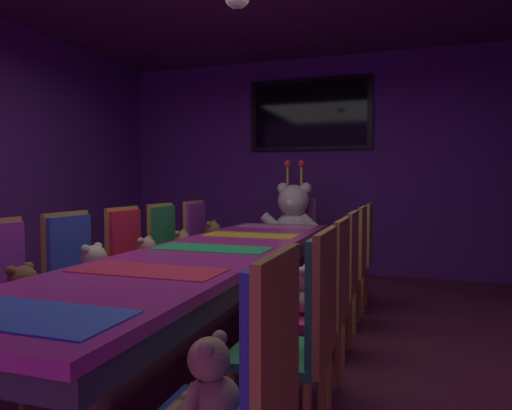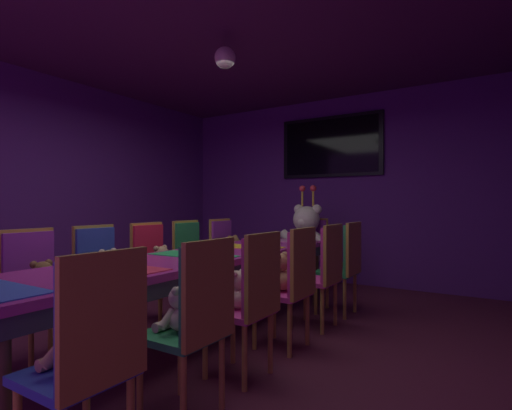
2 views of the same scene
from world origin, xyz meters
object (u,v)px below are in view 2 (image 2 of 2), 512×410
at_px(teddy_left_3, 162,263).
at_px(teddy_right_2, 236,292).
at_px(teddy_left_2, 110,270).
at_px(teddy_right_0, 73,343).
at_px(pendant_light, 225,58).
at_px(king_teddy_bear, 306,235).
at_px(chair_right_1, 199,310).
at_px(chair_left_4, 191,254).
at_px(teddy_right_3, 279,274).
at_px(teddy_right_1, 179,311).
at_px(chair_left_2, 99,269).
at_px(banquet_table, 193,265).
at_px(chair_right_0, 94,344).
at_px(chair_right_2, 253,291).
at_px(teddy_left_4, 200,256).
at_px(teddy_right_5, 334,260).
at_px(throne_chair, 312,247).
at_px(chair_left_3, 152,261).
at_px(chair_left_5, 225,249).
at_px(chair_right_4, 325,266).
at_px(chair_right_3, 295,276).
at_px(teddy_left_5, 234,250).
at_px(chair_right_5, 347,259).
at_px(chair_left_1, 32,280).
at_px(teddy_left_1, 43,283).
at_px(wall_tv, 331,147).

distance_m(teddy_left_3, teddy_right_2, 1.50).
distance_m(teddy_left_2, teddy_right_0, 1.81).
bearing_deg(teddy_right_2, teddy_left_3, -24.85).
bearing_deg(pendant_light, king_teddy_bear, 90.65).
bearing_deg(chair_right_1, teddy_right_0, 74.89).
distance_m(chair_left_4, teddy_right_3, 1.61).
xyz_separation_m(teddy_right_1, king_teddy_bear, (-0.69, 3.14, 0.20)).
bearing_deg(chair_left_2, banquet_table, 21.21).
xyz_separation_m(chair_right_0, chair_right_2, (0.02, 1.20, 0.00)).
xyz_separation_m(teddy_left_4, teddy_right_2, (1.37, -1.23, -0.01)).
bearing_deg(teddy_right_5, teddy_left_4, 23.81).
bearing_deg(throne_chair, teddy_left_3, -17.72).
height_order(chair_left_2, teddy_right_5, chair_left_2).
bearing_deg(chair_left_3, teddy_right_1, -38.34).
xyz_separation_m(chair_right_2, teddy_right_5, (-0.15, 1.83, -0.02)).
bearing_deg(teddy_right_0, chair_left_5, -64.26).
bearing_deg(teddy_left_2, banquet_table, 25.25).
xyz_separation_m(teddy_left_4, chair_right_4, (1.50, 0.04, 0.01)).
xyz_separation_m(chair_left_3, teddy_right_1, (1.51, -1.20, -0.03)).
relative_size(teddy_left_4, chair_right_3, 0.31).
xyz_separation_m(teddy_left_2, throne_chair, (0.68, 2.74, -0.00)).
height_order(teddy_left_3, chair_left_5, chair_left_5).
distance_m(chair_left_2, teddy_left_4, 1.23).
bearing_deg(teddy_left_5, throne_chair, 53.85).
xyz_separation_m(teddy_left_2, chair_right_5, (1.50, 1.82, -0.00)).
relative_size(teddy_right_2, chair_right_3, 0.29).
bearing_deg(chair_left_4, chair_left_1, -89.09).
xyz_separation_m(chair_left_5, teddy_right_0, (1.47, -3.04, -0.02)).
xyz_separation_m(teddy_left_1, teddy_right_3, (1.32, 1.23, 0.01)).
bearing_deg(chair_left_3, teddy_right_2, -22.70).
distance_m(teddy_left_1, teddy_left_2, 0.60).
relative_size(teddy_left_1, teddy_left_4, 1.03).
relative_size(king_teddy_bear, pendant_light, 4.85).
xyz_separation_m(chair_right_1, chair_right_3, (-0.03, 1.21, 0.00)).
distance_m(teddy_left_1, chair_right_4, 2.37).
bearing_deg(teddy_left_3, chair_left_2, -103.71).
relative_size(chair_left_1, chair_left_2, 1.00).
bearing_deg(teddy_right_1, chair_right_3, -95.52).
xyz_separation_m(banquet_table, chair_right_0, (0.81, -1.53, -0.06)).
xyz_separation_m(teddy_left_1, wall_tv, (0.66, 4.03, 1.46)).
height_order(chair_right_3, pendant_light, pendant_light).
xyz_separation_m(chair_left_1, teddy_left_3, (0.13, 1.22, -0.01)).
xyz_separation_m(teddy_left_2, chair_right_4, (1.49, 1.26, -0.00)).
height_order(banquet_table, chair_right_4, chair_right_4).
bearing_deg(chair_right_5, teddy_right_2, 85.67).
bearing_deg(teddy_right_1, chair_left_5, -58.23).
xyz_separation_m(chair_left_3, teddy_left_3, (0.14, 0.00, -0.01)).
relative_size(chair_left_5, chair_right_3, 1.00).
xyz_separation_m(chair_right_1, king_teddy_bear, (-0.83, 3.14, 0.17)).
distance_m(teddy_left_5, chair_right_1, 2.84).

